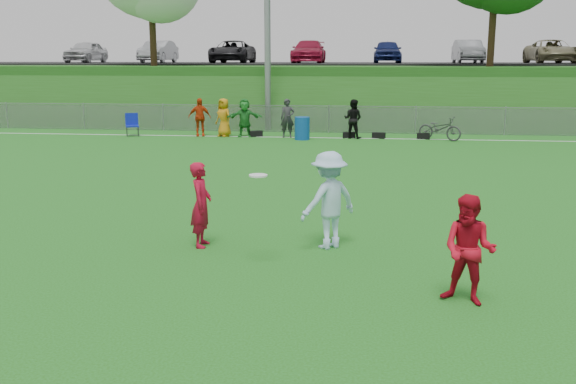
# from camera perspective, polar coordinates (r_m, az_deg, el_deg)

# --- Properties ---
(ground) EXTENTS (120.00, 120.00, 0.00)m
(ground) POSITION_cam_1_polar(r_m,az_deg,el_deg) (10.79, -2.35, -7.01)
(ground) COLOR #205612
(ground) RESTS_ON ground
(sideline_far) EXTENTS (60.00, 0.10, 0.01)m
(sideline_far) POSITION_cam_1_polar(r_m,az_deg,el_deg) (28.34, 3.41, 4.83)
(sideline_far) COLOR white
(sideline_far) RESTS_ON ground
(fence) EXTENTS (58.00, 0.06, 1.30)m
(fence) POSITION_cam_1_polar(r_m,az_deg,el_deg) (30.25, 3.65, 6.50)
(fence) COLOR gray
(fence) RESTS_ON ground
(berm) EXTENTS (120.00, 18.00, 3.00)m
(berm) POSITION_cam_1_polar(r_m,az_deg,el_deg) (41.15, 4.53, 9.12)
(berm) COLOR #215317
(berm) RESTS_ON ground
(parking_lot) EXTENTS (120.00, 12.00, 0.10)m
(parking_lot) POSITION_cam_1_polar(r_m,az_deg,el_deg) (43.11, 4.67, 11.30)
(parking_lot) COLOR black
(parking_lot) RESTS_ON berm
(car_row) EXTENTS (32.04, 5.18, 1.44)m
(car_row) POSITION_cam_1_polar(r_m,az_deg,el_deg) (42.17, 3.01, 12.36)
(car_row) COLOR silver
(car_row) RESTS_ON parking_lot
(spectator_row) EXTENTS (7.86, 0.90, 1.69)m
(spectator_row) POSITION_cam_1_polar(r_m,az_deg,el_deg) (28.56, -2.45, 6.60)
(spectator_row) COLOR red
(spectator_row) RESTS_ON ground
(gear_bags) EXTENTS (7.95, 0.47, 0.26)m
(gear_bags) POSITION_cam_1_polar(r_m,az_deg,el_deg) (28.38, 5.63, 5.06)
(gear_bags) COLOR black
(gear_bags) RESTS_ON ground
(player_red_left) EXTENTS (0.41, 0.60, 1.60)m
(player_red_left) POSITION_cam_1_polar(r_m,az_deg,el_deg) (12.06, -7.73, -1.12)
(player_red_left) COLOR #A50B26
(player_red_left) RESTS_ON ground
(player_red_center) EXTENTS (0.96, 0.87, 1.60)m
(player_red_center) POSITION_cam_1_polar(r_m,az_deg,el_deg) (9.53, 15.81, -4.99)
(player_red_center) COLOR red
(player_red_center) RESTS_ON ground
(player_blue) EXTENTS (1.33, 1.27, 1.81)m
(player_blue) POSITION_cam_1_polar(r_m,az_deg,el_deg) (11.85, 3.66, -0.73)
(player_blue) COLOR #ABD1ED
(player_blue) RESTS_ON ground
(frisbee) EXTENTS (0.31, 0.31, 0.03)m
(frisbee) POSITION_cam_1_polar(r_m,az_deg,el_deg) (10.63, -2.67, 1.48)
(frisbee) COLOR white
(frisbee) RESTS_ON ground
(recycling_bin) EXTENTS (0.81, 0.81, 0.97)m
(recycling_bin) POSITION_cam_1_polar(r_m,az_deg,el_deg) (27.66, 1.27, 5.68)
(recycling_bin) COLOR #0D4594
(recycling_bin) RESTS_ON ground
(camp_chair) EXTENTS (0.74, 0.75, 1.01)m
(camp_chair) POSITION_cam_1_polar(r_m,az_deg,el_deg) (29.78, -13.66, 5.43)
(camp_chair) COLOR #0F1DA5
(camp_chair) RESTS_ON ground
(bicycle) EXTENTS (1.99, 1.53, 1.01)m
(bicycle) POSITION_cam_1_polar(r_m,az_deg,el_deg) (28.21, 13.35, 5.52)
(bicycle) COLOR #2E2D30
(bicycle) RESTS_ON ground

